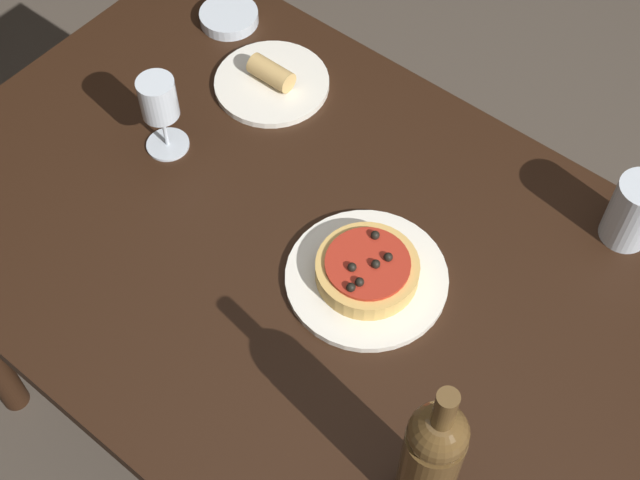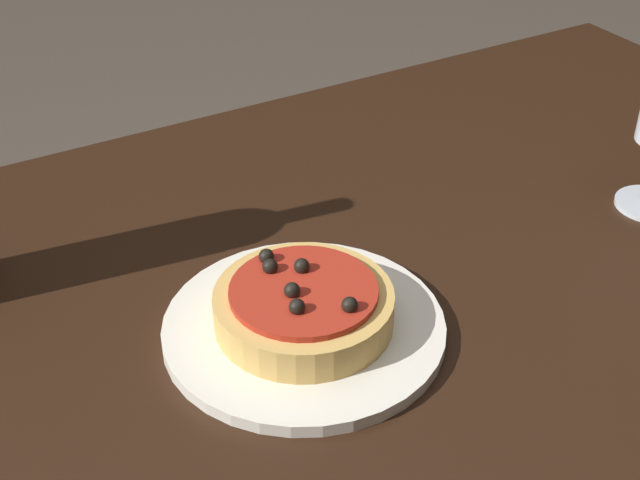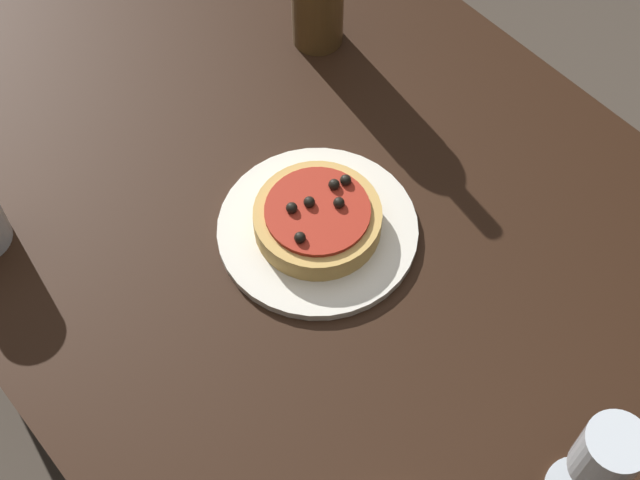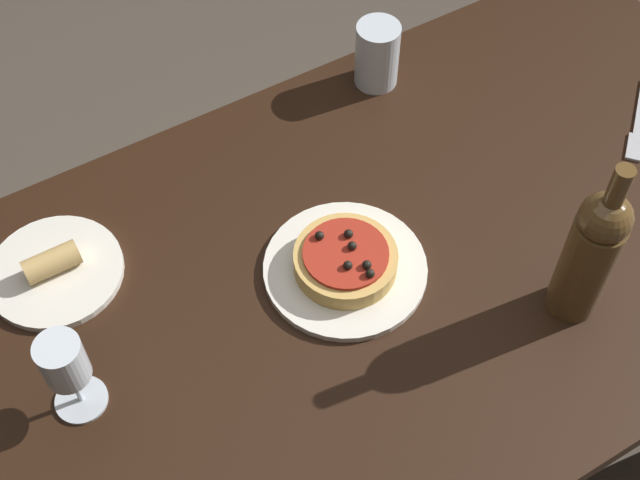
% 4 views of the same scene
% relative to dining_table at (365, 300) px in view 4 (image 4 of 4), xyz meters
% --- Properties ---
extents(ground_plane, '(14.00, 14.00, 0.00)m').
position_rel_dining_table_xyz_m(ground_plane, '(0.00, 0.00, -0.68)').
color(ground_plane, '#4C4238').
extents(dining_table, '(1.58, 0.84, 0.76)m').
position_rel_dining_table_xyz_m(dining_table, '(0.00, 0.00, 0.00)').
color(dining_table, black).
rests_on(dining_table, ground_plane).
extents(dinner_plate, '(0.25, 0.25, 0.01)m').
position_rel_dining_table_xyz_m(dinner_plate, '(-0.03, 0.01, 0.09)').
color(dinner_plate, white).
rests_on(dinner_plate, dining_table).
extents(pizza, '(0.16, 0.16, 0.05)m').
position_rel_dining_table_xyz_m(pizza, '(-0.03, 0.01, 0.12)').
color(pizza, tan).
rests_on(pizza, dinner_plate).
extents(wine_glass, '(0.07, 0.07, 0.15)m').
position_rel_dining_table_xyz_m(wine_glass, '(-0.46, 0.02, 0.19)').
color(wine_glass, silver).
rests_on(wine_glass, dining_table).
extents(wine_bottle, '(0.07, 0.07, 0.30)m').
position_rel_dining_table_xyz_m(wine_bottle, '(0.23, -0.20, 0.22)').
color(wine_bottle, brown).
rests_on(wine_bottle, dining_table).
extents(water_cup, '(0.08, 0.08, 0.12)m').
position_rel_dining_table_xyz_m(water_cup, '(0.23, 0.34, 0.15)').
color(water_cup, silver).
rests_on(water_cup, dining_table).
extents(fork, '(0.16, 0.14, 0.00)m').
position_rel_dining_table_xyz_m(fork, '(0.56, 0.01, 0.09)').
color(fork, '#B7B7BC').
rests_on(fork, dining_table).
extents(side_plate, '(0.21, 0.21, 0.05)m').
position_rel_dining_table_xyz_m(side_plate, '(-0.41, 0.23, 0.10)').
color(side_plate, white).
rests_on(side_plate, dining_table).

